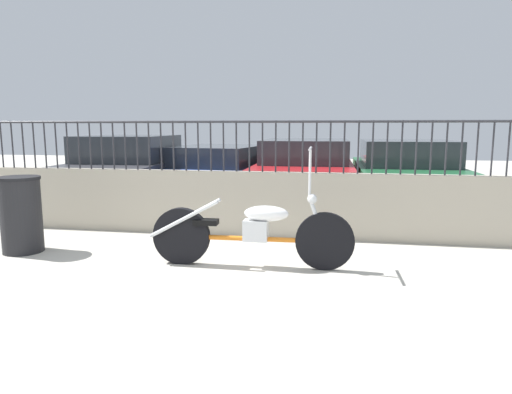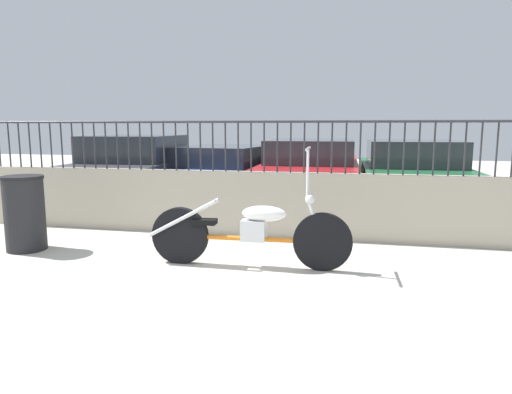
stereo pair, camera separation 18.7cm
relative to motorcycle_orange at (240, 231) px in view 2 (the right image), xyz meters
name	(u,v)px [view 2 (the right image)]	position (x,y,z in m)	size (l,w,h in m)	color
ground_plane	(148,319)	(-0.40, -1.61, -0.42)	(40.00, 40.00, 0.00)	#B7B2A5
low_wall	(239,203)	(-0.40, 1.51, 0.06)	(8.31, 0.18, 0.95)	#B2A893
fence_railing	(238,137)	(-0.40, 1.51, 1.04)	(8.31, 0.04, 0.74)	#2D2D33
motorcycle_orange	(240,231)	(0.00, 0.00, 0.00)	(2.37, 0.52, 1.39)	black
trash_bin	(25,213)	(-2.92, 0.10, 0.07)	(0.52, 0.52, 0.98)	black
car_dark_grey	(139,169)	(-3.25, 4.05, 0.29)	(2.13, 4.38, 1.42)	black
car_blue	(227,172)	(-1.45, 4.62, 0.21)	(2.39, 4.69, 1.20)	black
car_red	(312,172)	(0.42, 4.36, 0.27)	(1.91, 4.49, 1.35)	black
car_green	(411,175)	(2.36, 4.30, 0.26)	(1.88, 4.00, 1.35)	black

